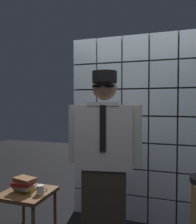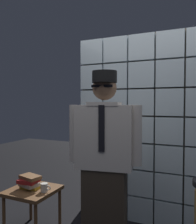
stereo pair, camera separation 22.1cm
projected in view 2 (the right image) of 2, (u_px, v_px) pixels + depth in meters
The scene contains 5 objects.
glass_block_wall at pixel (142, 129), 2.92m from camera, with size 1.70×0.10×2.37m.
standing_person at pixel (104, 161), 2.27m from camera, with size 0.72×0.35×1.79m.
side_table at pixel (33, 195), 2.70m from camera, with size 0.52×0.52×0.50m.
book_stack at pixel (30, 182), 2.70m from camera, with size 0.27×0.21×0.15m.
coffee_mug at pixel (44, 188), 2.60m from camera, with size 0.13×0.08×0.09m.
Camera 2 is at (0.71, -1.74, 1.49)m, focal length 37.71 mm.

